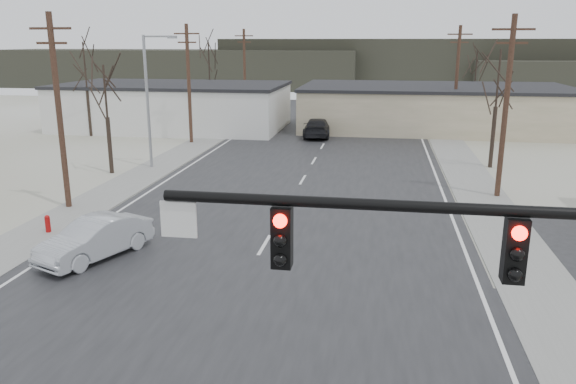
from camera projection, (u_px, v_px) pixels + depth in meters
name	position (u px, v px, depth m)	size (l,w,h in m)	color
ground	(210.00, 339.00, 16.73)	(140.00, 140.00, 0.00)	silver
main_road	(290.00, 201.00, 31.02)	(18.00, 110.00, 0.05)	black
cross_road	(210.00, 338.00, 16.73)	(90.00, 10.00, 0.04)	black
sidewalk_left	(146.00, 174.00, 37.45)	(3.00, 90.00, 0.06)	gray
sidewalk_right	(475.00, 187.00, 34.10)	(3.00, 90.00, 0.06)	gray
fire_hydrant	(48.00, 224.00, 25.85)	(0.24, 0.24, 0.87)	#A50C0C
building_left_far	(174.00, 106.00, 56.78)	(22.30, 12.30, 4.50)	silver
building_right_far	(434.00, 107.00, 56.51)	(26.30, 14.30, 4.30)	#C6B597
upole_left_b	(59.00, 109.00, 28.62)	(2.20, 0.30, 10.00)	#482D21
upole_left_c	(189.00, 82.00, 47.68)	(2.20, 0.30, 10.00)	#482D21
upole_left_d	(245.00, 70.00, 66.73)	(2.20, 0.30, 10.00)	#482D21
upole_right_a	(506.00, 105.00, 30.71)	(2.20, 0.30, 10.00)	#482D21
upole_right_b	(457.00, 79.00, 51.66)	(2.20, 0.30, 10.00)	#482D21
streetlight_main	(150.00, 95.00, 38.07)	(2.40, 0.25, 9.00)	gray
tree_left_near	(105.00, 95.00, 36.48)	(3.30, 3.30, 7.35)	#31271E
tree_right_mid	(498.00, 82.00, 37.99)	(3.74, 3.74, 8.33)	#31271E
tree_left_far	(209.00, 63.00, 61.13)	(3.96, 3.96, 8.82)	#31271E
tree_right_far	(476.00, 69.00, 62.45)	(3.52, 3.52, 7.84)	#31271E
tree_left_mid	(85.00, 67.00, 50.96)	(3.96, 3.96, 8.82)	#31271E
hill_left	(176.00, 68.00, 108.99)	(70.00, 18.00, 7.00)	#333026
hill_center	(439.00, 64.00, 104.64)	(80.00, 18.00, 9.00)	#333026
sedan_crossing	(95.00, 238.00, 22.73)	(1.72, 4.94, 1.63)	#ABAFB6
car_far_a	(317.00, 128.00, 51.67)	(2.39, 5.87, 1.70)	black
car_far_b	(326.00, 104.00, 71.80)	(1.76, 4.36, 1.49)	black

